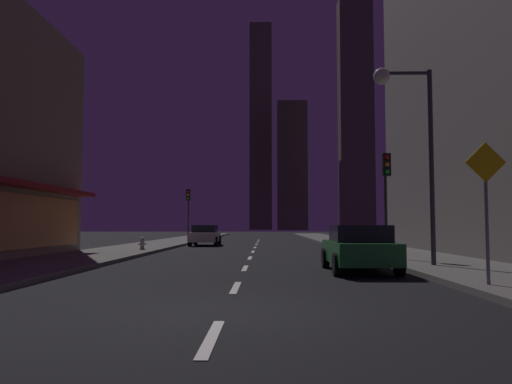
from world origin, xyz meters
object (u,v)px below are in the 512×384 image
(street_lamp_right, at_px, (406,117))
(traffic_light_far_left, at_px, (188,203))
(car_parked_far, at_px, (205,235))
(fire_hydrant_far_left, at_px, (142,244))
(traffic_light_near_right, at_px, (386,181))
(pedestrian_crossing_sign, at_px, (486,200))
(car_parked_near, at_px, (359,248))

(street_lamp_right, bearing_deg, traffic_light_far_left, 115.07)
(car_parked_far, relative_size, fire_hydrant_far_left, 6.48)
(fire_hydrant_far_left, bearing_deg, traffic_light_far_left, 88.26)
(traffic_light_near_right, bearing_deg, pedestrian_crossing_sign, -89.35)
(fire_hydrant_far_left, distance_m, traffic_light_far_left, 13.42)
(traffic_light_far_left, height_order, pedestrian_crossing_sign, traffic_light_far_left)
(fire_hydrant_far_left, height_order, pedestrian_crossing_sign, pedestrian_crossing_sign)
(fire_hydrant_far_left, relative_size, street_lamp_right, 0.10)
(car_parked_near, distance_m, street_lamp_right, 4.77)
(traffic_light_far_left, distance_m, street_lamp_right, 25.74)
(traffic_light_far_left, xyz_separation_m, pedestrian_crossing_sign, (11.10, -28.69, -1.18))
(car_parked_near, distance_m, pedestrian_crossing_sign, 5.10)
(traffic_light_far_left, bearing_deg, pedestrian_crossing_sign, -68.85)
(traffic_light_far_left, relative_size, pedestrian_crossing_sign, 1.33)
(traffic_light_near_right, relative_size, pedestrian_crossing_sign, 1.33)
(traffic_light_near_right, distance_m, street_lamp_right, 3.85)
(fire_hydrant_far_left, xyz_separation_m, traffic_light_near_right, (11.40, -6.75, 2.74))
(traffic_light_far_left, xyz_separation_m, street_lamp_right, (10.88, -23.25, 1.87))
(traffic_light_near_right, height_order, street_lamp_right, street_lamp_right)
(fire_hydrant_far_left, bearing_deg, traffic_light_near_right, -30.65)
(traffic_light_near_right, distance_m, traffic_light_far_left, 22.73)
(traffic_light_near_right, relative_size, traffic_light_far_left, 1.00)
(fire_hydrant_far_left, distance_m, street_lamp_right, 15.84)
(pedestrian_crossing_sign, bearing_deg, fire_hydrant_far_left, 126.48)
(fire_hydrant_far_left, bearing_deg, car_parked_near, -49.28)
(traffic_light_near_right, bearing_deg, car_parked_far, 120.25)
(car_parked_near, height_order, traffic_light_far_left, traffic_light_far_left)
(traffic_light_near_right, relative_size, street_lamp_right, 0.64)
(car_parked_far, bearing_deg, car_parked_near, -70.10)
(car_parked_far, xyz_separation_m, traffic_light_near_right, (9.10, -15.61, 2.45))
(pedestrian_crossing_sign, bearing_deg, street_lamp_right, 92.32)
(traffic_light_near_right, xyz_separation_m, street_lamp_right, (-0.12, -3.36, 1.87))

